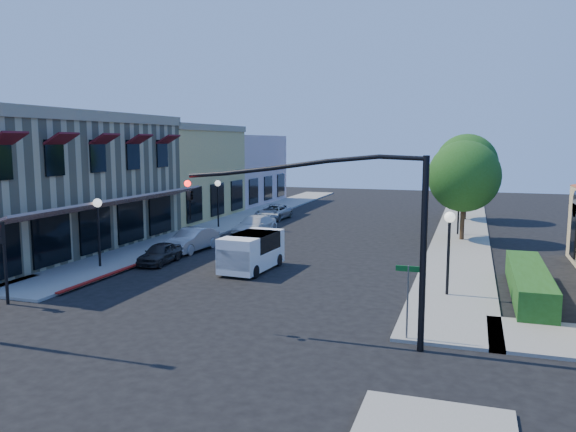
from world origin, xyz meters
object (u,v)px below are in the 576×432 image
(secondary_signal, at_px, (2,247))
(lamppost_left_far, at_px, (218,192))
(lamppost_right_near, at_px, (449,232))
(lamppost_right_far, at_px, (459,196))
(parked_car_a, at_px, (160,253))
(street_tree_b, at_px, (466,165))
(street_name_sign, at_px, (408,290))
(white_van, at_px, (252,249))
(lamppost_left_near, at_px, (98,215))
(signal_mast_arm, at_px, (354,217))
(parked_car_d, at_px, (273,212))
(parked_car_b, at_px, (192,240))
(parked_car_c, at_px, (255,226))
(street_tree_a, at_px, (464,176))

(secondary_signal, relative_size, lamppost_left_far, 0.93)
(lamppost_right_near, height_order, lamppost_right_far, same)
(parked_car_a, bearing_deg, secondary_signal, -104.54)
(street_tree_b, bearing_deg, street_name_sign, -92.50)
(white_van, xyz_separation_m, parked_car_a, (-5.20, -0.04, -0.52))
(lamppost_left_near, bearing_deg, signal_mast_arm, -24.37)
(lamppost_left_far, relative_size, lamppost_right_far, 1.00)
(street_name_sign, height_order, parked_car_d, street_name_sign)
(lamppost_right_near, height_order, white_van, lamppost_right_near)
(signal_mast_arm, bearing_deg, parked_car_b, 135.06)
(street_name_sign, height_order, lamppost_right_far, lamppost_right_far)
(street_name_sign, xyz_separation_m, parked_car_c, (-12.30, 17.80, -1.05))
(street_tree_b, distance_m, lamppost_right_near, 24.07)
(lamppost_left_near, relative_size, lamppost_right_far, 1.00)
(lamppost_left_near, xyz_separation_m, white_van, (7.50, 1.99, -1.67))
(lamppost_left_far, bearing_deg, street_tree_a, 0.00)
(lamppost_right_near, height_order, parked_car_d, lamppost_right_near)
(street_name_sign, bearing_deg, parked_car_c, 124.64)
(white_van, xyz_separation_m, parked_car_b, (-5.20, 3.54, -0.39))
(street_tree_b, relative_size, lamppost_right_far, 1.97)
(lamppost_left_near, bearing_deg, parked_car_c, 72.86)
(street_tree_a, xyz_separation_m, lamppost_left_far, (-17.30, 0.00, -1.46))
(lamppost_left_near, bearing_deg, parked_car_b, 67.41)
(signal_mast_arm, bearing_deg, parked_car_d, 114.68)
(street_name_sign, bearing_deg, lamppost_right_far, 87.37)
(street_tree_b, relative_size, white_van, 1.64)
(lamppost_right_far, xyz_separation_m, parked_car_a, (-14.70, -14.05, -2.19))
(street_tree_a, bearing_deg, parked_car_b, -150.54)
(secondary_signal, xyz_separation_m, white_van, (7.00, 8.58, -1.25))
(street_tree_b, distance_m, white_van, 24.35)
(street_tree_a, distance_m, signal_mast_arm, 20.71)
(lamppost_right_near, xyz_separation_m, parked_car_c, (-13.30, 12.00, -2.08))
(street_tree_a, bearing_deg, parked_car_d, 159.10)
(street_tree_a, distance_m, lamppost_right_far, 2.49)
(parked_car_a, bearing_deg, lamppost_left_far, 98.17)
(lamppost_left_far, bearing_deg, street_tree_b, 30.03)
(white_van, bearing_deg, street_name_sign, -42.48)
(street_tree_b, xyz_separation_m, lamppost_right_near, (-0.30, -24.00, -1.81))
(lamppost_right_far, relative_size, parked_car_b, 0.87)
(street_tree_b, xyz_separation_m, secondary_signal, (-16.80, -30.59, -2.23))
(street_tree_a, bearing_deg, street_name_sign, -93.76)
(lamppost_left_far, bearing_deg, lamppost_right_near, -39.47)
(lamppost_left_far, bearing_deg, lamppost_right_far, 6.71)
(lamppost_right_far, bearing_deg, parked_car_d, 165.77)
(lamppost_left_far, distance_m, lamppost_right_far, 17.12)
(lamppost_right_near, bearing_deg, parked_car_c, 137.94)
(parked_car_d, bearing_deg, parked_car_c, -77.96)
(secondary_signal, distance_m, parked_car_d, 26.44)
(lamppost_left_near, bearing_deg, street_tree_a, 38.98)
(lamppost_right_far, height_order, white_van, lamppost_right_far)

